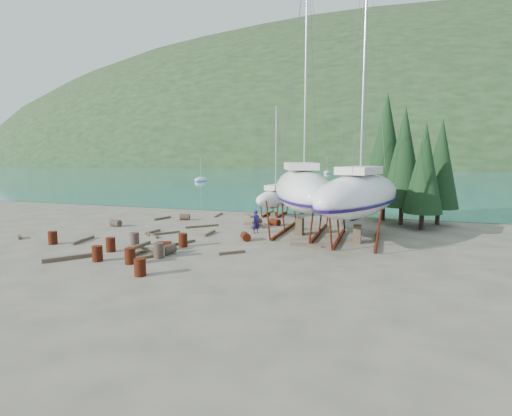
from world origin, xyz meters
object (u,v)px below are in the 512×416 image
(large_sailboat_near, at_px, (302,189))
(large_sailboat_far, at_px, (359,195))
(small_sailboat_shore, at_px, (275,198))
(worker, at_px, (256,222))

(large_sailboat_near, relative_size, large_sailboat_far, 1.06)
(large_sailboat_near, xyz_separation_m, large_sailboat_far, (4.32, -1.67, -0.14))
(large_sailboat_near, height_order, large_sailboat_far, large_sailboat_near)
(large_sailboat_far, xyz_separation_m, small_sailboat_shore, (-8.73, 9.86, -1.47))
(large_sailboat_near, distance_m, large_sailboat_far, 4.64)
(small_sailboat_shore, bearing_deg, worker, -71.22)
(large_sailboat_far, relative_size, small_sailboat_shore, 1.86)
(worker, bearing_deg, small_sailboat_shore, 36.94)
(large_sailboat_near, distance_m, small_sailboat_shore, 9.44)
(large_sailboat_near, bearing_deg, large_sailboat_far, -40.14)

